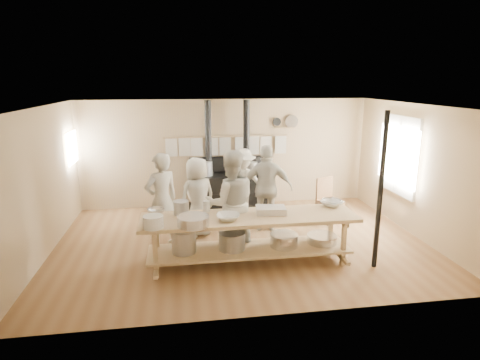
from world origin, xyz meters
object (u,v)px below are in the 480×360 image
Objects in this scene: stove at (228,188)px; cook_left at (231,203)px; cook_center at (198,197)px; prep_table at (249,234)px; chair at (329,209)px; cook_far_left at (162,201)px; cook_right at (267,188)px; roasting_pan at (271,210)px; cook_by_window at (242,183)px.

cook_left is at bearing -95.69° from stove.
cook_left is at bearing 91.03° from cook_center.
prep_table is at bearing 91.40° from cook_center.
prep_table is 3.75× the size of chair.
cook_center is (-0.79, 1.40, 0.28)m from prep_table.
cook_far_left is 1.12× the size of cook_center.
cook_far_left is at bearing -125.51° from stove.
chair is at bearing -30.00° from stove.
prep_table is at bearing 77.44° from cook_right.
cook_left reaches higher than cook_right.
stove reaches higher than cook_right.
prep_table is 0.66m from cook_left.
cook_far_left is 0.94× the size of cook_left.
cook_center is 0.89× the size of cook_right.
cook_left is 1.97× the size of chair.
cook_left is 1.39m from cook_right.
prep_table is at bearing -168.16° from roasting_pan.
chair is at bearing 163.70° from cook_far_left.
cook_center is (-0.54, 0.96, -0.15)m from cook_left.
cook_by_window is 1.99m from chair.
stove is at bearing 89.96° from prep_table.
cook_right is (1.42, 0.11, 0.10)m from cook_center.
chair is 1.95× the size of roasting_pan.
cook_center is at bearing -125.17° from cook_by_window.
prep_table is 0.55m from roasting_pan.
prep_table is 1.79m from cook_far_left.
prep_table is 2.02× the size of cook_far_left.
cook_far_left is at bearing 24.87° from cook_right.
stove reaches higher than cook_far_left.
roasting_pan is (1.18, -1.32, 0.11)m from cook_center.
stove is 1.68m from cook_right.
chair is at bearing 45.05° from roasting_pan.
prep_table is at bearing -83.53° from cook_by_window.
prep_table is 2.26× the size of cook_center.
prep_table is 7.31× the size of roasting_pan.
cook_left is 1.20× the size of cook_by_window.
cook_left reaches higher than prep_table.
cook_far_left reaches higher than chair.
roasting_pan is at bearing 11.84° from prep_table.
roasting_pan is (0.13, -2.26, 0.11)m from cook_by_window.
stove is 2.99m from roasting_pan.
cook_right reaches higher than cook_center.
cook_center is (0.68, 0.44, -0.10)m from cook_far_left.
cook_far_left is 1.32m from cook_left.
cook_right reaches higher than chair.
roasting_pan is at bearing 103.66° from cook_center.
cook_far_left reaches higher than cook_center.
cook_by_window is at bearing 142.89° from chair.
chair is at bearing -3.63° from cook_by_window.
stove is 2.44m from chair.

